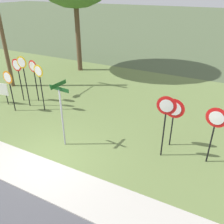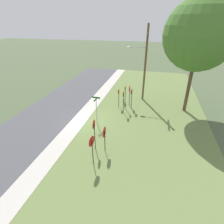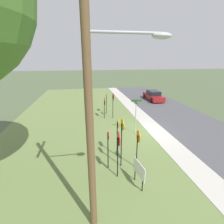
{
  "view_description": "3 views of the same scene",
  "coord_description": "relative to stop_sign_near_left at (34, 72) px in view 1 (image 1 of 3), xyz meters",
  "views": [
    {
      "loc": [
        5.54,
        -5.36,
        6.06
      ],
      "look_at": [
        1.48,
        2.59,
        1.28
      ],
      "focal_mm": 38.03,
      "sensor_mm": 36.0,
      "label": 1
    },
    {
      "loc": [
        14.69,
        6.39,
        9.22
      ],
      "look_at": [
        0.23,
        2.76,
        1.59
      ],
      "focal_mm": 28.75,
      "sensor_mm": 36.0,
      "label": 2
    },
    {
      "loc": [
        -11.86,
        5.1,
        5.83
      ],
      "look_at": [
        0.62,
        2.93,
        1.75
      ],
      "focal_mm": 26.5,
      "sensor_mm": 36.0,
      "label": 3
    }
  ],
  "objects": [
    {
      "name": "notice_board",
      "position": [
        -1.59,
        -1.2,
        -0.91
      ],
      "size": [
        1.09,
        0.19,
        1.25
      ],
      "rotation": [
        0.0,
        0.0,
        0.15
      ],
      "color": "black",
      "rests_on": "grass_median"
    },
    {
      "name": "stop_sign_near_right",
      "position": [
        -0.26,
        -1.54,
        -0.13
      ],
      "size": [
        0.67,
        0.1,
        2.25
      ],
      "rotation": [
        0.0,
        0.0,
        -0.05
      ],
      "color": "black",
      "rests_on": "grass_median"
    },
    {
      "name": "yield_sign_near_left",
      "position": [
        8.06,
        -0.85,
        -0.15
      ],
      "size": [
        0.83,
        0.11,
        2.17
      ],
      "rotation": [
        0.0,
        0.0,
        -0.04
      ],
      "color": "black",
      "rests_on": "grass_median"
    },
    {
      "name": "yield_sign_far_left",
      "position": [
        7.93,
        -1.69,
        0.2
      ],
      "size": [
        0.73,
        0.11,
        2.6
      ],
      "rotation": [
        0.0,
        0.0,
        0.05
      ],
      "color": "black",
      "rests_on": "grass_median"
    },
    {
      "name": "stop_sign_far_right",
      "position": [
        1.09,
        -0.72,
        0.06
      ],
      "size": [
        0.63,
        0.11,
        2.53
      ],
      "rotation": [
        0.0,
        0.0,
        -0.1
      ],
      "color": "black",
      "rests_on": "grass_median"
    },
    {
      "name": "stop_sign_far_center",
      "position": [
        -0.81,
        -0.37,
        0.06
      ],
      "size": [
        0.7,
        0.1,
        2.5
      ],
      "rotation": [
        0.0,
        0.0,
        -0.02
      ],
      "color": "black",
      "rests_on": "grass_median"
    },
    {
      "name": "yield_sign_near_right",
      "position": [
        9.61,
        -1.27,
        -0.01
      ],
      "size": [
        0.75,
        0.17,
        2.34
      ],
      "rotation": [
        0.0,
        0.0,
        -0.18
      ],
      "color": "black",
      "rests_on": "grass_median"
    },
    {
      "name": "sidewalk_strip",
      "position": [
        4.1,
        -4.74,
        -1.76
      ],
      "size": [
        44.0,
        1.6,
        0.06
      ],
      "primitive_type": "cube",
      "color": "#BCB7AD",
      "rests_on": "ground_plane"
    },
    {
      "name": "ground_plane",
      "position": [
        4.1,
        -3.94,
        -1.79
      ],
      "size": [
        160.0,
        160.0,
        0.0
      ],
      "primitive_type": "plane",
      "color": "#4C5B3D"
    },
    {
      "name": "street_name_post",
      "position": [
        4.06,
        -2.8,
        -0.07
      ],
      "size": [
        0.96,
        0.81,
        2.81
      ],
      "rotation": [
        0.0,
        0.0,
        -0.08
      ],
      "color": "#9EA0A8",
      "rests_on": "grass_median"
    },
    {
      "name": "grass_median",
      "position": [
        4.1,
        2.06,
        -1.77
      ],
      "size": [
        44.0,
        12.0,
        0.04
      ],
      "primitive_type": "cube",
      "color": "olive",
      "rests_on": "ground_plane"
    },
    {
      "name": "stop_sign_near_left",
      "position": [
        0.0,
        0.0,
        0.0
      ],
      "size": [
        0.65,
        0.13,
        2.43
      ],
      "rotation": [
        0.0,
        0.0,
        -0.14
      ],
      "color": "black",
      "rests_on": "grass_median"
    },
    {
      "name": "stop_sign_far_left",
      "position": [
        0.04,
        -0.74,
        0.27
      ],
      "size": [
        0.63,
        0.1,
        2.83
      ],
      "rotation": [
        0.0,
        0.0,
        0.03
      ],
      "color": "black",
      "rests_on": "grass_median"
    }
  ]
}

